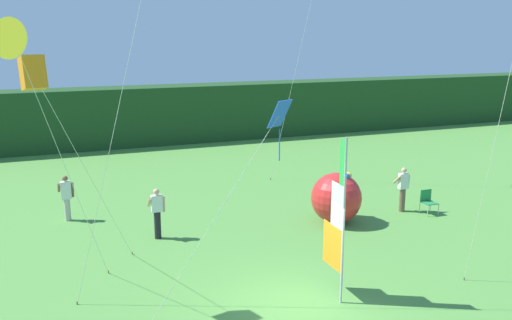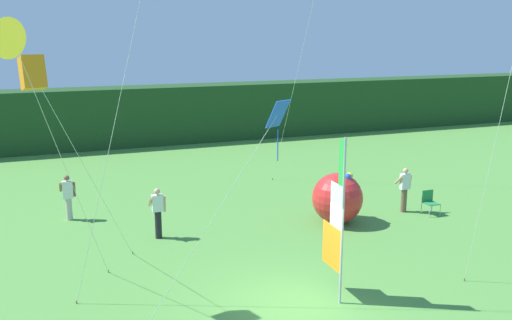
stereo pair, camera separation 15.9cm
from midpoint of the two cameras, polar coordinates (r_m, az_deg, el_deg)
name	(u,v)px [view 2 (the right image)]	position (r m, az deg, el deg)	size (l,w,h in m)	color
ground_plane	(296,308)	(14.41, 4.39, -14.80)	(120.00, 120.00, 0.00)	#518E3D
distant_treeline	(143,115)	(34.50, -11.26, 4.47)	(80.00, 2.40, 3.46)	#1E421E
banner_flag	(337,223)	(14.21, 8.53, -6.33)	(0.06, 1.03, 4.27)	#B7B7BC
person_near_banner	(405,189)	(21.87, 15.08, -2.82)	(0.55, 0.48, 1.71)	brown
person_mid_field	(68,196)	(21.31, -18.38, -3.51)	(0.55, 0.48, 1.68)	#B7B2A3
person_far_left	(158,212)	(18.74, -9.72, -5.21)	(0.55, 0.48, 1.71)	black
inflatable_balloon	(337,198)	(20.16, 8.52, -3.86)	(1.81, 1.81, 1.87)	red
folding_chair	(430,201)	(22.01, 17.45, -3.97)	(0.51, 0.51, 0.89)	#BCBCC1
kite_orange_box_0	(33,73)	(13.79, -21.46, 8.21)	(2.69, 3.08, 6.21)	brown
kite_blue_diamond_2	(269,130)	(12.11, 1.71, 3.07)	(3.41, 0.80, 5.28)	brown
kite_yellow_delta_4	(13,40)	(12.88, -23.18, 11.18)	(2.31, 2.88, 7.00)	brown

